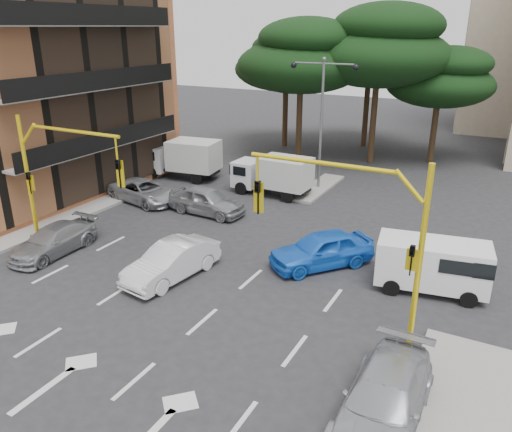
{
  "coord_description": "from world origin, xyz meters",
  "views": [
    {
      "loc": [
        10.61,
        -12.18,
        9.56
      ],
      "look_at": [
        0.78,
        6.23,
        1.6
      ],
      "focal_mm": 35.0,
      "sensor_mm": 36.0,
      "label": 1
    }
  ],
  "objects_px": {
    "street_lamp_center": "(322,101)",
    "car_silver_cross_b": "(207,201)",
    "signal_mast_left": "(54,168)",
    "box_truck_a": "(181,159)",
    "car_white_hatch": "(172,261)",
    "car_silver_parked": "(384,400)",
    "box_truck_b": "(272,176)",
    "signal_mast_right": "(363,223)",
    "car_silver_wagon": "(53,240)",
    "car_silver_cross_a": "(144,191)",
    "van_white": "(432,266)",
    "car_blue_compact": "(322,249)"
  },
  "relations": [
    {
      "from": "car_blue_compact",
      "to": "signal_mast_left",
      "type": "bearing_deg",
      "value": -120.06
    },
    {
      "from": "car_silver_wagon",
      "to": "car_silver_cross_b",
      "type": "xyz_separation_m",
      "value": [
        3.25,
        7.47,
        0.12
      ]
    },
    {
      "from": "signal_mast_left",
      "to": "box_truck_a",
      "type": "relative_size",
      "value": 1.14
    },
    {
      "from": "signal_mast_left",
      "to": "car_silver_wagon",
      "type": "relative_size",
      "value": 1.4
    },
    {
      "from": "car_silver_parked",
      "to": "box_truck_b",
      "type": "height_order",
      "value": "box_truck_b"
    },
    {
      "from": "box_truck_a",
      "to": "car_white_hatch",
      "type": "bearing_deg",
      "value": -153.28
    },
    {
      "from": "signal_mast_left",
      "to": "car_silver_parked",
      "type": "bearing_deg",
      "value": -13.36
    },
    {
      "from": "car_white_hatch",
      "to": "box_truck_b",
      "type": "bearing_deg",
      "value": 103.8
    },
    {
      "from": "van_white",
      "to": "box_truck_b",
      "type": "xyz_separation_m",
      "value": [
        -10.56,
        7.63,
        0.17
      ]
    },
    {
      "from": "car_silver_cross_b",
      "to": "van_white",
      "type": "bearing_deg",
      "value": -101.4
    },
    {
      "from": "car_silver_wagon",
      "to": "car_silver_cross_a",
      "type": "height_order",
      "value": "car_silver_cross_a"
    },
    {
      "from": "street_lamp_center",
      "to": "van_white",
      "type": "relative_size",
      "value": 1.9
    },
    {
      "from": "box_truck_b",
      "to": "box_truck_a",
      "type": "bearing_deg",
      "value": 88.09
    },
    {
      "from": "street_lamp_center",
      "to": "box_truck_b",
      "type": "height_order",
      "value": "street_lamp_center"
    },
    {
      "from": "car_silver_wagon",
      "to": "car_silver_cross_b",
      "type": "bearing_deg",
      "value": 65.4
    },
    {
      "from": "signal_mast_right",
      "to": "car_silver_parked",
      "type": "xyz_separation_m",
      "value": [
        1.89,
        -3.68,
        -3.19
      ]
    },
    {
      "from": "van_white",
      "to": "box_truck_a",
      "type": "height_order",
      "value": "box_truck_a"
    },
    {
      "from": "car_silver_wagon",
      "to": "car_silver_parked",
      "type": "relative_size",
      "value": 0.9
    },
    {
      "from": "street_lamp_center",
      "to": "car_silver_cross_b",
      "type": "bearing_deg",
      "value": -118.05
    },
    {
      "from": "signal_mast_left",
      "to": "van_white",
      "type": "height_order",
      "value": "signal_mast_left"
    },
    {
      "from": "signal_mast_right",
      "to": "car_silver_parked",
      "type": "distance_m",
      "value": 5.23
    },
    {
      "from": "car_silver_wagon",
      "to": "box_truck_a",
      "type": "relative_size",
      "value": 0.82
    },
    {
      "from": "car_silver_cross_b",
      "to": "van_white",
      "type": "relative_size",
      "value": 1.07
    },
    {
      "from": "van_white",
      "to": "street_lamp_center",
      "type": "bearing_deg",
      "value": -148.93
    },
    {
      "from": "car_blue_compact",
      "to": "car_silver_cross_a",
      "type": "height_order",
      "value": "car_blue_compact"
    },
    {
      "from": "signal_mast_left",
      "to": "car_blue_compact",
      "type": "bearing_deg",
      "value": 20.24
    },
    {
      "from": "car_white_hatch",
      "to": "van_white",
      "type": "relative_size",
      "value": 1.08
    },
    {
      "from": "car_silver_parked",
      "to": "box_truck_a",
      "type": "bearing_deg",
      "value": 138.7
    },
    {
      "from": "car_silver_cross_b",
      "to": "box_truck_b",
      "type": "distance_m",
      "value": 4.93
    },
    {
      "from": "signal_mast_right",
      "to": "car_silver_cross_a",
      "type": "bearing_deg",
      "value": 154.87
    },
    {
      "from": "signal_mast_left",
      "to": "car_silver_wagon",
      "type": "distance_m",
      "value": 3.3
    },
    {
      "from": "car_silver_cross_b",
      "to": "car_white_hatch",
      "type": "bearing_deg",
      "value": -155.03
    },
    {
      "from": "street_lamp_center",
      "to": "box_truck_b",
      "type": "bearing_deg",
      "value": -131.0
    },
    {
      "from": "box_truck_b",
      "to": "car_white_hatch",
      "type": "bearing_deg",
      "value": -172.97
    },
    {
      "from": "car_blue_compact",
      "to": "car_silver_wagon",
      "type": "xyz_separation_m",
      "value": [
        -11.02,
        -4.45,
        -0.14
      ]
    },
    {
      "from": "signal_mast_left",
      "to": "street_lamp_center",
      "type": "height_order",
      "value": "street_lamp_center"
    },
    {
      "from": "car_silver_cross_b",
      "to": "box_truck_b",
      "type": "xyz_separation_m",
      "value": [
        1.66,
        4.62,
        0.45
      ]
    },
    {
      "from": "car_blue_compact",
      "to": "car_silver_cross_b",
      "type": "xyz_separation_m",
      "value": [
        -7.77,
        3.02,
        -0.02
      ]
    },
    {
      "from": "street_lamp_center",
      "to": "box_truck_a",
      "type": "distance_m",
      "value": 10.1
    },
    {
      "from": "car_silver_cross_b",
      "to": "car_silver_cross_a",
      "type": "bearing_deg",
      "value": 93.48
    },
    {
      "from": "car_silver_cross_b",
      "to": "car_silver_parked",
      "type": "xyz_separation_m",
      "value": [
        12.42,
        -10.7,
        -0.05
      ]
    },
    {
      "from": "signal_mast_right",
      "to": "car_blue_compact",
      "type": "bearing_deg",
      "value": 124.59
    },
    {
      "from": "car_white_hatch",
      "to": "car_silver_cross_b",
      "type": "height_order",
      "value": "car_silver_cross_b"
    },
    {
      "from": "box_truck_b",
      "to": "signal_mast_right",
      "type": "bearing_deg",
      "value": -141.57
    },
    {
      "from": "signal_mast_right",
      "to": "car_blue_compact",
      "type": "relative_size",
      "value": 1.34
    },
    {
      "from": "signal_mast_right",
      "to": "car_silver_wagon",
      "type": "bearing_deg",
      "value": -178.13
    },
    {
      "from": "street_lamp_center",
      "to": "car_white_hatch",
      "type": "bearing_deg",
      "value": -93.61
    },
    {
      "from": "street_lamp_center",
      "to": "car_silver_cross_b",
      "type": "distance_m",
      "value": 9.2
    },
    {
      "from": "car_silver_wagon",
      "to": "box_truck_a",
      "type": "height_order",
      "value": "box_truck_a"
    },
    {
      "from": "car_white_hatch",
      "to": "box_truck_a",
      "type": "xyz_separation_m",
      "value": [
        -8.13,
        11.85,
        0.57
      ]
    }
  ]
}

